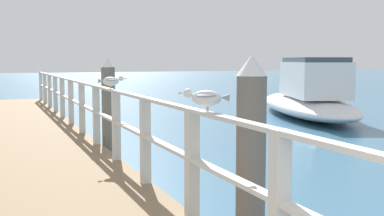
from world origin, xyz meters
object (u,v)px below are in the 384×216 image
object	(u,v)px
dock_piling_far	(109,107)
seagull_background	(111,81)
seagull_foreground	(206,97)
boat_1	(309,97)
dock_piling_near	(251,163)

from	to	relation	value
dock_piling_far	seagull_background	bearing A→B (deg)	-101.08
dock_piling_far	seagull_foreground	world-z (taller)	dock_piling_far
seagull_foreground	boat_1	xyz separation A→B (m)	(8.59, 10.22, -0.97)
seagull_foreground	dock_piling_near	bearing A→B (deg)	-79.56
dock_piling_near	seagull_foreground	xyz separation A→B (m)	(-0.39, 0.18, 0.62)
dock_piling_near	dock_piling_far	bearing A→B (deg)	90.00
dock_piling_far	boat_1	distance (m)	9.32
seagull_background	boat_1	distance (m)	10.69
dock_piling_far	dock_piling_near	bearing A→B (deg)	-90.00
dock_piling_near	dock_piling_far	world-z (taller)	same
seagull_background	boat_1	size ratio (longest dim) A/B	0.05
dock_piling_near	dock_piling_far	size ratio (longest dim) A/B	1.00
seagull_foreground	seagull_background	size ratio (longest dim) A/B	0.87
dock_piling_far	seagull_background	distance (m)	2.03
dock_piling_far	seagull_foreground	size ratio (longest dim) A/B	4.94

